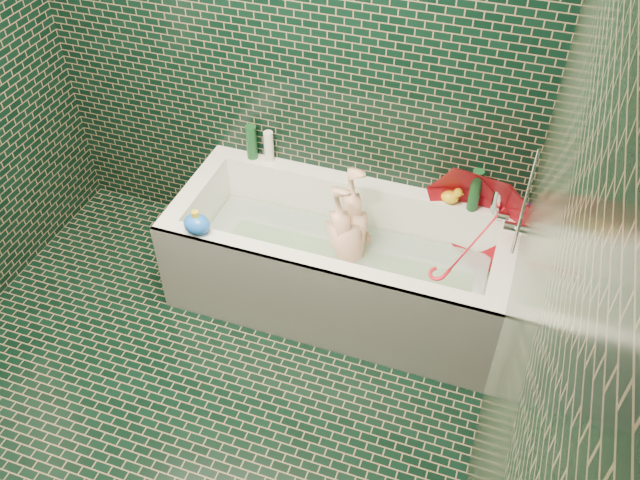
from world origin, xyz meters
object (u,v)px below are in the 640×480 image
(child, at_px, (351,253))
(bath_toy, at_px, (197,224))
(bathtub, at_px, (338,270))
(umbrella, at_px, (474,242))
(rubber_duck, at_px, (452,196))

(child, relative_size, bath_toy, 6.30)
(bath_toy, bearing_deg, bathtub, 34.66)
(child, bearing_deg, bath_toy, -49.96)
(umbrella, relative_size, bath_toy, 4.62)
(bathtub, bearing_deg, child, 43.17)
(bathtub, distance_m, umbrella, 0.73)
(bath_toy, bearing_deg, child, 36.15)
(child, bearing_deg, umbrella, 104.96)
(umbrella, bearing_deg, rubber_duck, 148.00)
(child, bearing_deg, rubber_duck, 134.52)
(bathtub, xyz_separation_m, child, (0.05, 0.05, 0.10))
(umbrella, bearing_deg, bath_toy, -139.09)
(umbrella, distance_m, bath_toy, 1.32)
(child, height_order, bath_toy, bath_toy)
(rubber_duck, height_order, bath_toy, bath_toy)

